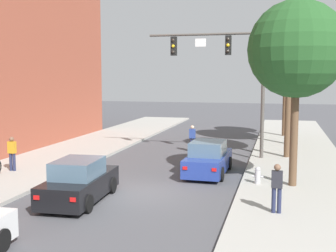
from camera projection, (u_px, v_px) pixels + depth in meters
The scene contains 13 objects.
ground_plane at pixel (134, 193), 17.48m from camera, with size 120.00×120.00×0.00m, color #4C4C51.
sidewalk_right at pixel (305, 203), 15.86m from camera, with size 5.00×60.00×0.15m, color #A8A59E.
traffic_signal_mast at pixel (230, 63), 24.12m from camera, with size 6.52×0.38×7.50m.
car_lead_blue at pixel (208, 159), 20.79m from camera, with size 1.90×4.27×1.60m.
car_following_black at pixel (79, 182), 16.27m from camera, with size 2.02×4.33×1.60m.
pedestrian_sidewalk_left_walker at pixel (12, 152), 20.82m from camera, with size 0.36×0.22×1.64m.
pedestrian_crossing_road at pixel (192, 137), 26.90m from camera, with size 0.36×0.22×1.64m.
pedestrian_sidewalk_right_walker at pixel (277, 186), 14.38m from camera, with size 0.36×0.22×1.64m.
fire_hydrant at pixel (258, 175), 18.40m from camera, with size 0.48×0.24×0.72m.
street_tree_nearest at pixel (297, 50), 17.49m from camera, with size 3.93×3.93×7.54m.
street_tree_second at pixel (290, 46), 23.82m from camera, with size 3.80×3.80×8.07m.
street_tree_third at pixel (293, 49), 28.35m from camera, with size 4.28×4.28×8.42m.
street_tree_farthest at pixel (286, 65), 32.66m from camera, with size 3.13×3.13×6.89m.
Camera 1 is at (5.57, -16.18, 4.65)m, focal length 46.87 mm.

